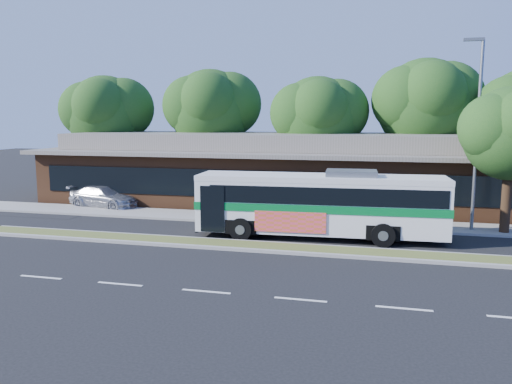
# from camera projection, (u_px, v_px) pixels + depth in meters

# --- Properties ---
(ground) EXTENTS (120.00, 120.00, 0.00)m
(ground) POSITION_uv_depth(u_px,v_px,m) (247.00, 251.00, 20.53)
(ground) COLOR black
(ground) RESTS_ON ground
(median_strip) EXTENTS (26.00, 1.10, 0.15)m
(median_strip) POSITION_uv_depth(u_px,v_px,m) (250.00, 246.00, 21.09)
(median_strip) COLOR #455323
(median_strip) RESTS_ON ground
(sidewalk) EXTENTS (44.00, 2.60, 0.12)m
(sidewalk) POSITION_uv_depth(u_px,v_px,m) (277.00, 220.00, 26.67)
(sidewalk) COLOR gray
(sidewalk) RESTS_ON ground
(parking_lot) EXTENTS (14.00, 12.00, 0.01)m
(parking_lot) POSITION_uv_depth(u_px,v_px,m) (32.00, 198.00, 34.38)
(parking_lot) COLOR black
(parking_lot) RESTS_ON ground
(plaza_building) EXTENTS (33.20, 11.20, 4.45)m
(plaza_building) POSITION_uv_depth(u_px,v_px,m) (297.00, 169.00, 32.70)
(plaza_building) COLOR brown
(plaza_building) RESTS_ON ground
(lamp_post) EXTENTS (0.93, 0.18, 9.07)m
(lamp_post) POSITION_uv_depth(u_px,v_px,m) (477.00, 130.00, 23.32)
(lamp_post) COLOR slate
(lamp_post) RESTS_ON ground
(tree_bg_a) EXTENTS (6.47, 5.80, 8.63)m
(tree_bg_a) POSITION_uv_depth(u_px,v_px,m) (112.00, 113.00, 37.66)
(tree_bg_a) COLOR black
(tree_bg_a) RESTS_ON ground
(tree_bg_b) EXTENTS (6.69, 6.00, 9.00)m
(tree_bg_b) POSITION_uv_depth(u_px,v_px,m) (217.00, 109.00, 36.69)
(tree_bg_b) COLOR black
(tree_bg_b) RESTS_ON ground
(tree_bg_c) EXTENTS (6.24, 5.60, 8.26)m
(tree_bg_c) POSITION_uv_depth(u_px,v_px,m) (323.00, 116.00, 33.92)
(tree_bg_c) COLOR black
(tree_bg_c) RESTS_ON ground
(tree_bg_d) EXTENTS (6.91, 6.20, 9.37)m
(tree_bg_d) POSITION_uv_depth(u_px,v_px,m) (432.00, 103.00, 33.11)
(tree_bg_d) COLOR black
(tree_bg_d) RESTS_ON ground
(transit_bus) EXTENTS (11.27, 3.02, 3.13)m
(transit_bus) POSITION_uv_depth(u_px,v_px,m) (321.00, 200.00, 22.60)
(transit_bus) COLOR white
(transit_bus) RESTS_ON ground
(sedan) EXTENTS (4.82, 2.66, 1.32)m
(sedan) POSITION_uv_depth(u_px,v_px,m) (104.00, 197.00, 30.55)
(sedan) COLOR #B8B9BF
(sedan) RESTS_ON ground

